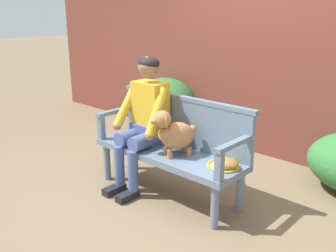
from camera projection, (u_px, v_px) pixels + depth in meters
name	position (u px, v px, depth m)	size (l,w,h in m)	color
ground_plane	(168.00, 193.00, 3.78)	(40.00, 40.00, 0.00)	#7A664C
brick_garden_fence	(263.00, 57.00, 4.64)	(8.00, 0.30, 2.38)	brown
hedge_bush_far_right	(165.00, 106.00, 5.45)	(0.95, 0.88, 0.82)	#337538
garden_bench	(168.00, 157.00, 3.67)	(1.57, 0.51, 0.46)	slate
bench_backrest	(183.00, 121.00, 3.73)	(1.61, 0.06, 0.50)	slate
bench_armrest_left_end	(111.00, 118.00, 4.00)	(0.06, 0.51, 0.28)	slate
bench_armrest_right_end	(229.00, 153.00, 3.05)	(0.06, 0.51, 0.28)	slate
person_seated	(144.00, 118.00, 3.75)	(0.56, 0.65, 1.33)	black
dog_on_bench	(174.00, 133.00, 3.47)	(0.33, 0.43, 0.44)	#AD7042
tennis_racket	(225.00, 165.00, 3.30)	(0.33, 0.58, 0.03)	yellow
baseball_glove	(227.00, 163.00, 3.24)	(0.22, 0.17, 0.09)	#9E6B2D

